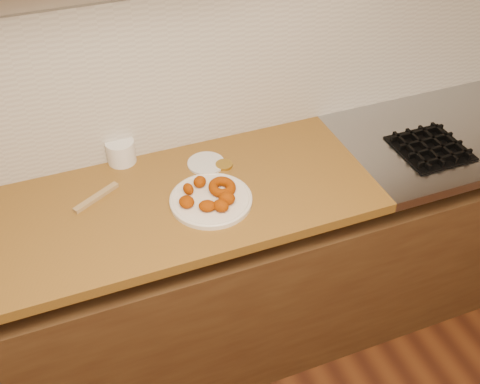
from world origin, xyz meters
name	(u,v)px	position (x,y,z in m)	size (l,w,h in m)	color
wall_back	(198,31)	(0.00, 2.00, 1.35)	(4.00, 0.02, 2.70)	tan
base_cabinet	(232,278)	(0.00, 1.69, 0.39)	(3.60, 0.60, 0.77)	#4F361C
butcher_block	(46,234)	(-0.65, 1.69, 0.88)	(2.30, 0.62, 0.04)	brown
backsplash	(201,72)	(0.00, 1.99, 1.20)	(3.60, 0.02, 0.60)	beige
donut_plate	(211,200)	(-0.10, 1.62, 0.91)	(0.29, 0.29, 0.02)	silver
ring_donut	(222,187)	(-0.05, 1.65, 0.93)	(0.10, 0.10, 0.03)	#9B3E00
fried_dough_chunks	(207,198)	(-0.11, 1.61, 0.94)	(0.19, 0.21, 0.05)	#9B3E00
plastic_tub	(121,152)	(-0.33, 1.97, 0.94)	(0.11, 0.11, 0.09)	white
tub_lid	(206,163)	(-0.04, 1.83, 0.90)	(0.14, 0.14, 0.01)	silver
brass_jar_lid	(224,165)	(0.02, 1.80, 0.91)	(0.06, 0.06, 0.01)	#B68F33
wooden_utensil	(96,197)	(-0.46, 1.78, 0.91)	(0.19, 0.02, 0.01)	#9E8051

